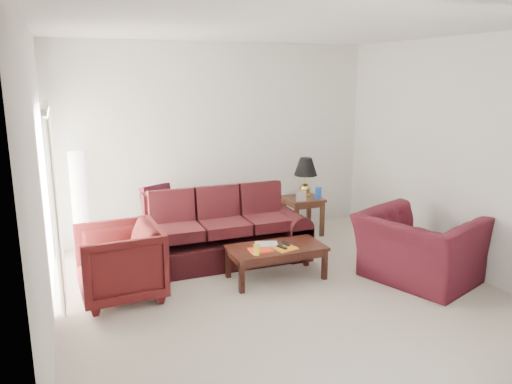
{
  "coord_description": "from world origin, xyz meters",
  "views": [
    {
      "loc": [
        -2.29,
        -4.94,
        2.52
      ],
      "look_at": [
        0.0,
        0.85,
        1.05
      ],
      "focal_mm": 35.0,
      "sensor_mm": 36.0,
      "label": 1
    }
  ],
  "objects_px": {
    "sofa": "(222,228)",
    "coffee_table": "(276,262)",
    "end_table": "(303,216)",
    "armchair_right": "(418,248)",
    "floor_lamp": "(80,204)",
    "armchair_left": "(120,263)"
  },
  "relations": [
    {
      "from": "armchair_left",
      "to": "end_table",
      "type": "bearing_deg",
      "value": 111.44
    },
    {
      "from": "end_table",
      "to": "floor_lamp",
      "type": "relative_size",
      "value": 0.4
    },
    {
      "from": "sofa",
      "to": "coffee_table",
      "type": "xyz_separation_m",
      "value": [
        0.44,
        -0.82,
        -0.27
      ]
    },
    {
      "from": "end_table",
      "to": "armchair_right",
      "type": "relative_size",
      "value": 0.46
    },
    {
      "from": "floor_lamp",
      "to": "coffee_table",
      "type": "relative_size",
      "value": 1.26
    },
    {
      "from": "sofa",
      "to": "floor_lamp",
      "type": "xyz_separation_m",
      "value": [
        -1.78,
        0.89,
        0.29
      ]
    },
    {
      "from": "armchair_left",
      "to": "armchair_right",
      "type": "xyz_separation_m",
      "value": [
        3.5,
        -0.86,
        0.0
      ]
    },
    {
      "from": "end_table",
      "to": "floor_lamp",
      "type": "xyz_separation_m",
      "value": [
        -3.36,
        0.21,
        0.46
      ]
    },
    {
      "from": "sofa",
      "to": "armchair_left",
      "type": "xyz_separation_m",
      "value": [
        -1.45,
        -0.67,
        -0.05
      ]
    },
    {
      "from": "sofa",
      "to": "coffee_table",
      "type": "relative_size",
      "value": 1.93
    },
    {
      "from": "armchair_left",
      "to": "armchair_right",
      "type": "bearing_deg",
      "value": 73.47
    },
    {
      "from": "floor_lamp",
      "to": "armchair_left",
      "type": "distance_m",
      "value": 1.63
    },
    {
      "from": "floor_lamp",
      "to": "coffee_table",
      "type": "distance_m",
      "value": 2.86
    },
    {
      "from": "armchair_left",
      "to": "floor_lamp",
      "type": "bearing_deg",
      "value": -170.54
    },
    {
      "from": "sofa",
      "to": "armchair_right",
      "type": "height_order",
      "value": "sofa"
    },
    {
      "from": "end_table",
      "to": "coffee_table",
      "type": "relative_size",
      "value": 0.5
    },
    {
      "from": "sofa",
      "to": "floor_lamp",
      "type": "bearing_deg",
      "value": 149.09
    },
    {
      "from": "armchair_right",
      "to": "coffee_table",
      "type": "relative_size",
      "value": 1.08
    },
    {
      "from": "floor_lamp",
      "to": "armchair_left",
      "type": "height_order",
      "value": "floor_lamp"
    },
    {
      "from": "end_table",
      "to": "coffee_table",
      "type": "height_order",
      "value": "end_table"
    },
    {
      "from": "armchair_right",
      "to": "sofa",
      "type": "bearing_deg",
      "value": 32.7
    },
    {
      "from": "armchair_right",
      "to": "coffee_table",
      "type": "xyz_separation_m",
      "value": [
        -1.61,
        0.71,
        -0.21
      ]
    }
  ]
}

